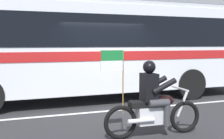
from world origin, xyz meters
TOP-DOWN VIEW (x-y plane):
  - ground_plane at (0.00, 0.00)m, footprint 60.00×60.00m
  - sidewalk_curb at (0.00, 5.10)m, footprint 28.00×3.80m
  - lane_center_stripe at (0.00, -0.60)m, footprint 26.60×0.14m
  - transit_bus at (0.06, 1.19)m, footprint 10.94×2.68m
  - motorcycle_with_rider at (0.15, -2.83)m, footprint 2.20×0.64m
  - fire_hydrant at (-3.22, 4.18)m, footprint 0.22×0.30m

SIDE VIEW (x-z plane):
  - ground_plane at x=0.00m, z-range 0.00..0.00m
  - lane_center_stripe at x=0.00m, z-range 0.00..0.01m
  - sidewalk_curb at x=0.00m, z-range 0.00..0.15m
  - fire_hydrant at x=-3.22m, z-range 0.14..0.89m
  - motorcycle_with_rider at x=0.15m, z-range -0.22..1.55m
  - transit_bus at x=0.06m, z-range 0.27..3.49m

